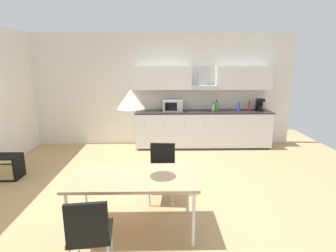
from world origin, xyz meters
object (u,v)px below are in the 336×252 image
(pendant_lamp, at_px, (131,99))
(bottle_blue, at_px, (239,107))
(bottle_white, at_px, (213,107))
(guitar_amp, at_px, (6,167))
(bottle_red, at_px, (249,107))
(bottle_green, at_px, (217,106))
(microwave, at_px, (172,106))
(chair_far_right, at_px, (162,166))
(dining_table, at_px, (133,179))
(chair_near_left, at_px, (89,231))
(coffee_maker, at_px, (259,105))

(pendant_lamp, bearing_deg, bottle_blue, 56.42)
(bottle_white, xyz_separation_m, guitar_amp, (-4.13, -1.80, -0.79))
(bottle_red, bearing_deg, bottle_green, 176.79)
(microwave, relative_size, pendant_lamp, 1.50)
(bottle_blue, bearing_deg, guitar_amp, -159.46)
(bottle_green, xyz_separation_m, chair_far_right, (-1.35, -2.66, -0.51))
(bottle_white, bearing_deg, chair_far_right, -115.89)
(microwave, bearing_deg, bottle_white, -0.87)
(bottle_green, xyz_separation_m, dining_table, (-1.70, -3.45, -0.36))
(bottle_white, xyz_separation_m, chair_far_right, (-1.26, -2.60, -0.48))
(bottle_red, xyz_separation_m, pendant_lamp, (-2.51, -3.40, 0.64))
(chair_far_right, relative_size, pendant_lamp, 2.72)
(bottle_green, relative_size, dining_table, 0.18)
(bottle_red, xyz_separation_m, chair_far_right, (-2.16, -2.62, -0.50))
(chair_near_left, distance_m, pendant_lamp, 1.42)
(dining_table, height_order, pendant_lamp, pendant_lamp)
(dining_table, xyz_separation_m, chair_far_right, (0.35, 0.79, -0.15))
(bottle_blue, bearing_deg, bottle_red, 7.79)
(coffee_maker, xyz_separation_m, bottle_red, (-0.27, -0.03, -0.04))
(pendant_lamp, bearing_deg, bottle_green, 63.71)
(bottle_red, bearing_deg, microwave, 179.99)
(bottle_red, height_order, dining_table, bottle_red)
(bottle_white, bearing_deg, coffee_maker, 2.07)
(bottle_white, relative_size, bottle_green, 0.78)
(bottle_blue, bearing_deg, chair_near_left, -121.74)
(bottle_red, distance_m, bottle_green, 0.80)
(bottle_white, bearing_deg, chair_near_left, -115.01)
(bottle_blue, relative_size, bottle_green, 0.82)
(coffee_maker, height_order, bottle_white, coffee_maker)
(bottle_red, distance_m, dining_table, 4.24)
(bottle_red, bearing_deg, chair_near_left, -124.13)
(bottle_white, bearing_deg, microwave, 179.13)
(bottle_green, height_order, chair_near_left, bottle_green)
(chair_far_right, xyz_separation_m, pendant_lamp, (-0.35, -0.79, 1.14))
(bottle_blue, distance_m, guitar_amp, 5.14)
(microwave, relative_size, coffee_maker, 1.60)
(pendant_lamp, bearing_deg, bottle_red, 53.64)
(chair_near_left, relative_size, pendant_lamp, 2.72)
(chair_far_right, bearing_deg, coffee_maker, 47.52)
(bottle_blue, height_order, dining_table, bottle_blue)
(chair_far_right, distance_m, pendant_lamp, 1.43)
(chair_near_left, relative_size, guitar_amp, 1.67)
(bottle_blue, xyz_separation_m, chair_far_right, (-1.88, -2.58, -0.49))
(bottle_white, xyz_separation_m, bottle_red, (0.89, 0.01, 0.02))
(dining_table, xyz_separation_m, chair_near_left, (-0.33, -0.79, -0.15))
(bottle_blue, relative_size, bottle_red, 0.89)
(microwave, bearing_deg, coffee_maker, 0.70)
(microwave, xyz_separation_m, bottle_white, (1.01, -0.02, -0.05))
(bottle_blue, xyz_separation_m, pendant_lamp, (-2.24, -3.37, 0.65))
(microwave, height_order, chair_far_right, microwave)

